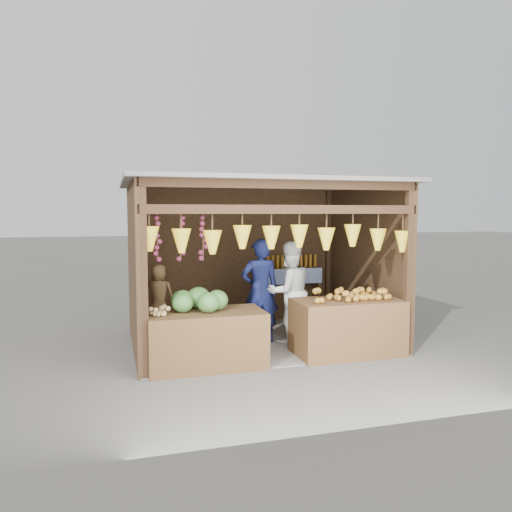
{
  "coord_description": "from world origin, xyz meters",
  "views": [
    {
      "loc": [
        -2.32,
        -7.91,
        2.15
      ],
      "look_at": [
        -0.05,
        -0.1,
        1.45
      ],
      "focal_mm": 35.0,
      "sensor_mm": 36.0,
      "label": 1
    }
  ],
  "objects_px": {
    "counter_right": "(347,327)",
    "counter_left": "(206,339)",
    "vendor_seated": "(159,295)",
    "man_standing": "(260,291)",
    "woman_standing": "(289,292)"
  },
  "relations": [
    {
      "from": "counter_left",
      "to": "man_standing",
      "type": "xyz_separation_m",
      "value": [
        1.1,
        1.02,
        0.48
      ]
    },
    {
      "from": "counter_right",
      "to": "counter_left",
      "type": "bearing_deg",
      "value": -179.78
    },
    {
      "from": "man_standing",
      "to": "woman_standing",
      "type": "bearing_deg",
      "value": 176.57
    },
    {
      "from": "counter_left",
      "to": "woman_standing",
      "type": "bearing_deg",
      "value": 31.19
    },
    {
      "from": "counter_right",
      "to": "vendor_seated",
      "type": "distance_m",
      "value": 3.03
    },
    {
      "from": "counter_right",
      "to": "vendor_seated",
      "type": "relative_size",
      "value": 1.58
    },
    {
      "from": "counter_right",
      "to": "vendor_seated",
      "type": "xyz_separation_m",
      "value": [
        -2.7,
        1.32,
        0.4
      ]
    },
    {
      "from": "counter_right",
      "to": "man_standing",
      "type": "xyz_separation_m",
      "value": [
        -1.08,
        1.01,
        0.45
      ]
    },
    {
      "from": "counter_right",
      "to": "man_standing",
      "type": "relative_size",
      "value": 0.93
    },
    {
      "from": "counter_left",
      "to": "woman_standing",
      "type": "height_order",
      "value": "woman_standing"
    },
    {
      "from": "counter_left",
      "to": "vendor_seated",
      "type": "distance_m",
      "value": 1.49
    },
    {
      "from": "woman_standing",
      "to": "vendor_seated",
      "type": "xyz_separation_m",
      "value": [
        -2.11,
        0.37,
        -0.02
      ]
    },
    {
      "from": "man_standing",
      "to": "vendor_seated",
      "type": "xyz_separation_m",
      "value": [
        -1.62,
        0.31,
        -0.04
      ]
    },
    {
      "from": "woman_standing",
      "to": "vendor_seated",
      "type": "relative_size",
      "value": 1.65
    },
    {
      "from": "counter_left",
      "to": "woman_standing",
      "type": "xyz_separation_m",
      "value": [
        1.59,
        0.96,
        0.45
      ]
    }
  ]
}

